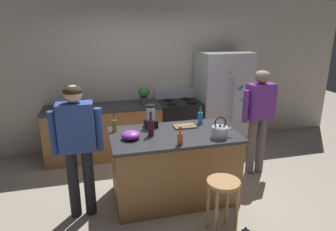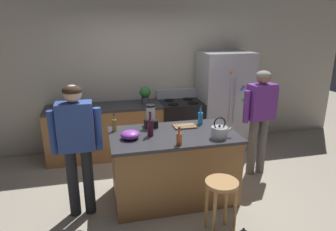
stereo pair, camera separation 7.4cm
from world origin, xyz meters
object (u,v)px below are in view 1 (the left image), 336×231
potted_plant (144,94)px  bottle_cooking_sauce (180,138)px  person_by_sink_right (259,112)px  bottle_wine (151,127)px  bottle_soda (200,118)px  kitchen_island (174,165)px  refrigerator (222,100)px  bar_stool (223,193)px  stove_range (179,125)px  mixing_bowl (131,135)px  chef_knife (186,125)px  tea_kettle (220,132)px  blender_appliance (151,118)px  cutting_board (185,126)px  person_by_island_left (77,140)px  bottle_vinegar (114,125)px

potted_plant → bottle_cooking_sauce: potted_plant is taller
person_by_sink_right → bottle_wine: bearing=-168.1°
bottle_soda → bottle_wine: 0.81m
kitchen_island → bottle_cooking_sauce: bottle_cooking_sauce is taller
refrigerator → bar_stool: size_ratio=2.74×
stove_range → bottle_cooking_sauce: size_ratio=5.06×
bottle_cooking_sauce → mixing_bowl: bottle_cooking_sauce is taller
mixing_bowl → chef_knife: bearing=18.1°
mixing_bowl → tea_kettle: size_ratio=0.84×
blender_appliance → cutting_board: 0.48m
stove_range → potted_plant: bearing=177.7°
stove_range → bar_stool: 2.38m
refrigerator → bottle_wine: bearing=-137.6°
refrigerator → bar_stool: 2.59m
refrigerator → kitchen_island: bearing=-132.0°
kitchen_island → bottle_cooking_sauce: 0.65m
potted_plant → bottle_wine: bottle_wine is taller
stove_range → bottle_wine: bearing=-118.4°
bottle_soda → mixing_bowl: size_ratio=1.11×
kitchen_island → bottle_soda: 0.76m
stove_range → blender_appliance: (-0.77, -1.20, 0.57)m
mixing_bowl → person_by_sink_right: bearing=11.6°
bottle_wine → mixing_bowl: (-0.26, -0.04, -0.06)m
bottle_cooking_sauce → mixing_bowl: bearing=148.5°
potted_plant → bottle_soda: size_ratio=1.17×
kitchen_island → tea_kettle: size_ratio=5.89×
stove_range → bottle_soda: (-0.07, -1.25, 0.54)m
cutting_board → bottle_soda: bearing=14.9°
person_by_sink_right → blender_appliance: size_ratio=5.24×
kitchen_island → bottle_cooking_sauce: (-0.03, -0.38, 0.53)m
person_by_sink_right → mixing_bowl: size_ratio=6.99×
chef_knife → stove_range: bearing=70.9°
bottle_wine → chef_knife: bearing=22.2°
person_by_sink_right → refrigerator: bearing=93.7°
kitchen_island → bar_stool: size_ratio=2.50×
refrigerator → bottle_cooking_sauce: 2.33m
bar_stool → potted_plant: 2.50m
kitchen_island → person_by_island_left: bearing=-174.8°
cutting_board → bottle_vinegar: bearing=176.1°
tea_kettle → bar_stool: bearing=-108.6°
refrigerator → bottle_wine: 2.24m
person_by_island_left → bar_stool: size_ratio=2.50×
kitchen_island → bottle_cooking_sauce: bearing=-94.7°
refrigerator → blender_appliance: refrigerator is taller
cutting_board → mixing_bowl: bearing=-161.4°
bar_stool → refrigerator: bearing=66.2°
kitchen_island → mixing_bowl: mixing_bowl is taller
refrigerator → mixing_bowl: size_ratio=7.68×
bottle_soda → bottle_cooking_sauce: bearing=-126.9°
mixing_bowl → cutting_board: 0.81m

